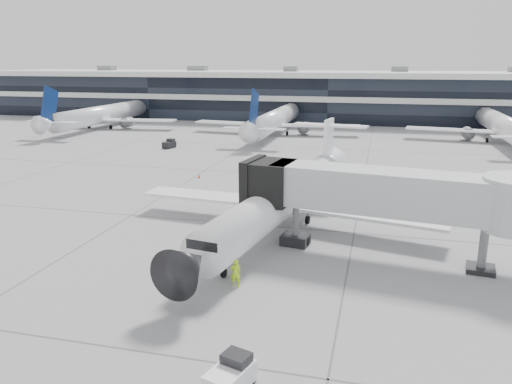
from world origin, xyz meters
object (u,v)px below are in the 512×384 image
(ramp_worker, at_px, (236,273))
(baggage_tug, at_px, (231,375))
(regional_jet, at_px, (285,196))
(jet_bridge, at_px, (399,194))

(ramp_worker, height_order, baggage_tug, ramp_worker)
(ramp_worker, bearing_deg, baggage_tug, 80.31)
(ramp_worker, bearing_deg, regional_jet, -118.17)
(regional_jet, height_order, ramp_worker, regional_jet)
(regional_jet, distance_m, baggage_tug, 22.32)
(regional_jet, relative_size, jet_bridge, 1.62)
(regional_jet, xyz_separation_m, baggage_tug, (1.92, -22.15, -1.97))
(jet_bridge, height_order, baggage_tug, jet_bridge)
(baggage_tug, bearing_deg, regional_jet, 112.34)
(regional_jet, bearing_deg, jet_bridge, -21.75)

